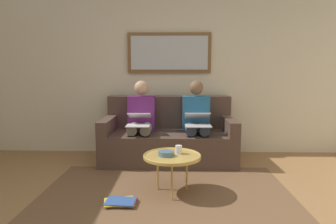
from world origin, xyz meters
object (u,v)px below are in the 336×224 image
cup (179,150)px  coffee_table (172,157)px  bowl (166,154)px  laptop_silver (198,120)px  magazine_stack (121,202)px  framed_mirror (169,53)px  person_left (196,119)px  person_right (141,119)px  laptop_white (139,120)px  couch (169,138)px

cup → coffee_table: bearing=40.7°
bowl → laptop_silver: (-0.39, -0.94, 0.20)m
coffee_table → magazine_stack: 0.67m
framed_mirror → person_left: 1.12m
laptop_silver → magazine_stack: (0.82, 1.20, -0.60)m
laptop_silver → magazine_stack: laptop_silver is taller
framed_mirror → laptop_silver: (-0.39, 0.69, -0.92)m
person_right → bowl: bearing=108.4°
laptop_white → magazine_stack: laptop_white is taller
cup → framed_mirror: bearing=-85.2°
laptop_white → person_right: bearing=-90.0°
cup → couch: bearing=-83.6°
bowl → laptop_white: bearing=-67.5°
framed_mirror → laptop_silver: size_ratio=3.29×
person_right → person_left: bearing=180.0°
bowl → person_right: bearing=-71.6°
laptop_white → laptop_silver: bearing=-179.7°
laptop_silver → magazine_stack: 1.57m
bowl → framed_mirror: bearing=-90.0°
framed_mirror → magazine_stack: (0.43, 1.88, -1.53)m
couch → cup: couch is taller
couch → person_left: person_left is taller
laptop_white → framed_mirror: bearing=-119.5°
cup → bowl: 0.16m
framed_mirror → bowl: size_ratio=7.83×
laptop_silver → magazine_stack: bearing=55.6°
coffee_table → cup: (-0.07, -0.06, 0.06)m
bowl → couch: bearing=-90.0°
person_left → framed_mirror: bearing=-49.5°
framed_mirror → coffee_table: 1.98m
cup → person_right: person_right is taller
bowl → person_left: bearing=-108.4°
magazine_stack → person_right: bearing=-91.5°
couch → coffee_table: (-0.06, 1.22, 0.08)m
laptop_white → magazine_stack: size_ratio=1.16×
framed_mirror → bowl: 1.98m
person_left → laptop_white: size_ratio=3.03×
person_left → person_right: bearing=0.0°
bowl → laptop_white: 1.04m
magazine_stack → laptop_silver: bearing=-124.4°
framed_mirror → magazine_stack: framed_mirror is taller
cup → person_left: bearing=-103.5°
person_right → magazine_stack: size_ratio=3.51×
framed_mirror → magazine_stack: 2.46m
coffee_table → laptop_white: (0.45, -0.92, 0.24)m
coffee_table → laptop_silver: 1.00m
magazine_stack → cup: bearing=-149.0°
couch → cup: 1.17m
laptop_white → person_left: bearing=-163.4°
bowl → person_left: person_left is taller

